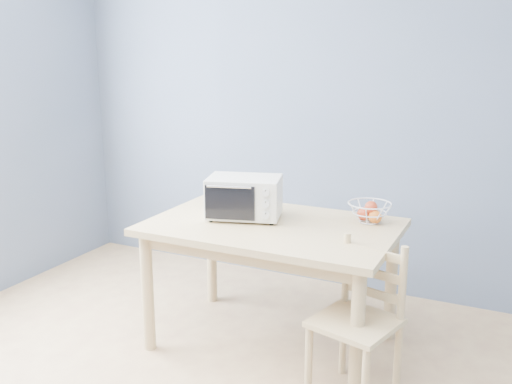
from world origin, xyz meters
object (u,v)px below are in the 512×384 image
at_px(dining_table, 272,240).
at_px(toaster_oven, 241,197).
at_px(fruit_basket, 370,212).
at_px(dining_chair, 359,323).

relative_size(dining_table, toaster_oven, 2.90).
height_order(dining_table, fruit_basket, fruit_basket).
bearing_deg(fruit_basket, dining_table, -151.61).
bearing_deg(dining_chair, dining_table, 169.20).
distance_m(dining_table, dining_chair, 0.72).
bearing_deg(dining_chair, toaster_oven, 173.58).
bearing_deg(fruit_basket, toaster_oven, -161.18).
distance_m(dining_table, fruit_basket, 0.59).
distance_m(toaster_oven, dining_chair, 1.00).
height_order(dining_table, dining_chair, dining_chair).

